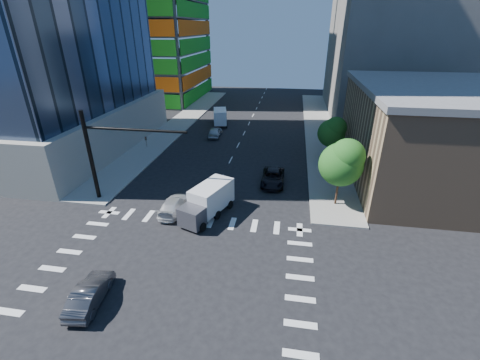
# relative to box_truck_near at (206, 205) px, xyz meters

# --- Properties ---
(ground) EXTENTS (160.00, 160.00, 0.00)m
(ground) POSITION_rel_box_truck_near_xyz_m (-0.43, -9.79, -1.30)
(ground) COLOR black
(ground) RESTS_ON ground
(road_markings) EXTENTS (20.00, 20.00, 0.01)m
(road_markings) POSITION_rel_box_truck_near_xyz_m (-0.43, -9.79, -1.29)
(road_markings) COLOR silver
(road_markings) RESTS_ON ground
(sidewalk_ne) EXTENTS (5.00, 60.00, 0.15)m
(sidewalk_ne) POSITION_rel_box_truck_near_xyz_m (12.07, 30.21, -1.22)
(sidewalk_ne) COLOR gray
(sidewalk_ne) RESTS_ON ground
(sidewalk_nw) EXTENTS (5.00, 60.00, 0.15)m
(sidewalk_nw) POSITION_rel_box_truck_near_xyz_m (-12.93, 30.21, -1.22)
(sidewalk_nw) COLOR gray
(sidewalk_nw) RESTS_ON ground
(commercial_building) EXTENTS (20.50, 22.50, 10.60)m
(commercial_building) POSITION_rel_box_truck_near_xyz_m (24.57, 12.21, 4.02)
(commercial_building) COLOR #8B6D51
(commercial_building) RESTS_ON ground
(bg_building_ne) EXTENTS (24.00, 30.00, 28.00)m
(bg_building_ne) POSITION_rel_box_truck_near_xyz_m (26.57, 45.21, 12.70)
(bg_building_ne) COLOR #66615C
(bg_building_ne) RESTS_ON ground
(signal_mast_nw) EXTENTS (10.20, 0.40, 9.00)m
(signal_mast_nw) POSITION_rel_box_truck_near_xyz_m (-10.42, 1.71, 4.20)
(signal_mast_nw) COLOR black
(signal_mast_nw) RESTS_ON sidewalk_nw
(tree_south) EXTENTS (4.16, 4.16, 6.82)m
(tree_south) POSITION_rel_box_truck_near_xyz_m (12.20, 4.11, 3.39)
(tree_south) COLOR #382316
(tree_south) RESTS_ON sidewalk_ne
(tree_north) EXTENTS (3.54, 3.52, 5.78)m
(tree_north) POSITION_rel_box_truck_near_xyz_m (12.50, 16.11, 2.69)
(tree_north) COLOR #382316
(tree_north) RESTS_ON sidewalk_ne
(car_nb_far) EXTENTS (2.50, 5.36, 1.48)m
(car_nb_far) POSITION_rel_box_truck_near_xyz_m (5.59, 8.04, -0.55)
(car_nb_far) COLOR black
(car_nb_far) RESTS_ON ground
(car_sb_near) EXTENTS (2.05, 4.93, 1.43)m
(car_sb_near) POSITION_rel_box_truck_near_xyz_m (-3.30, 0.43, -0.58)
(car_sb_near) COLOR silver
(car_sb_near) RESTS_ON ground
(car_sb_mid) EXTENTS (2.17, 4.72, 1.57)m
(car_sb_mid) POSITION_rel_box_truck_near_xyz_m (-4.78, 23.66, -0.51)
(car_sb_mid) COLOR #BABCC2
(car_sb_mid) RESTS_ON ground
(car_sb_cross) EXTENTS (2.05, 4.55, 1.45)m
(car_sb_cross) POSITION_rel_box_truck_near_xyz_m (-4.73, -11.21, -0.57)
(car_sb_cross) COLOR #48474C
(car_sb_cross) RESTS_ON ground
(box_truck_near) EXTENTS (4.21, 6.07, 2.93)m
(box_truck_near) POSITION_rel_box_truck_near_xyz_m (0.00, 0.00, 0.00)
(box_truck_near) COLOR black
(box_truck_near) RESTS_ON ground
(box_truck_far) EXTENTS (3.56, 5.90, 2.89)m
(box_truck_far) POSITION_rel_box_truck_near_xyz_m (-5.51, 30.75, -0.02)
(box_truck_far) COLOR black
(box_truck_far) RESTS_ON ground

